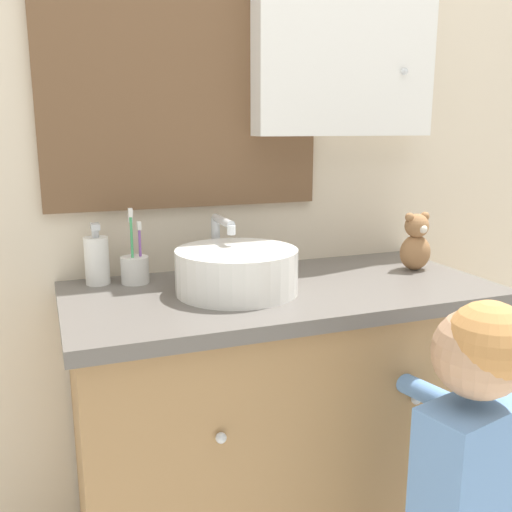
% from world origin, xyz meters
% --- Properties ---
extents(wall_back, '(3.20, 0.18, 2.50)m').
position_xyz_m(wall_back, '(0.01, 0.62, 1.29)').
color(wall_back, beige).
rests_on(wall_back, ground_plane).
extents(vanity_counter, '(1.10, 0.53, 0.86)m').
position_xyz_m(vanity_counter, '(0.00, 0.34, 0.43)').
color(vanity_counter, '#A37A4C').
rests_on(vanity_counter, ground_plane).
extents(sink_basin, '(0.31, 0.36, 0.17)m').
position_xyz_m(sink_basin, '(-0.12, 0.34, 0.92)').
color(sink_basin, white).
rests_on(sink_basin, vanity_counter).
extents(toothbrush_holder, '(0.07, 0.07, 0.20)m').
position_xyz_m(toothbrush_holder, '(-0.35, 0.51, 0.90)').
color(toothbrush_holder, silver).
rests_on(toothbrush_holder, vanity_counter).
extents(soap_dispenser, '(0.06, 0.06, 0.16)m').
position_xyz_m(soap_dispenser, '(-0.44, 0.54, 0.93)').
color(soap_dispenser, white).
rests_on(soap_dispenser, vanity_counter).
extents(child_figure, '(0.24, 0.48, 0.95)m').
position_xyz_m(child_figure, '(0.20, -0.16, 0.57)').
color(child_figure, slate).
rests_on(child_figure, ground_plane).
extents(teddy_bear, '(0.09, 0.08, 0.17)m').
position_xyz_m(teddy_bear, '(0.43, 0.37, 0.94)').
color(teddy_bear, '#9E7047').
rests_on(teddy_bear, vanity_counter).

